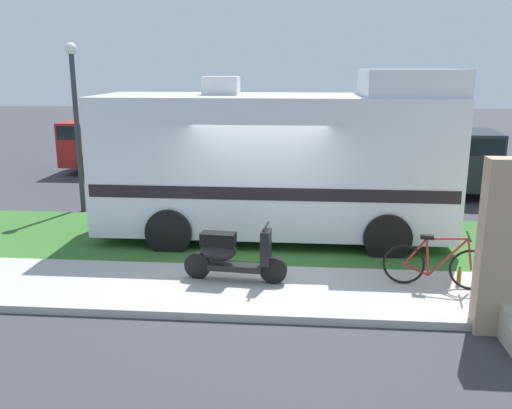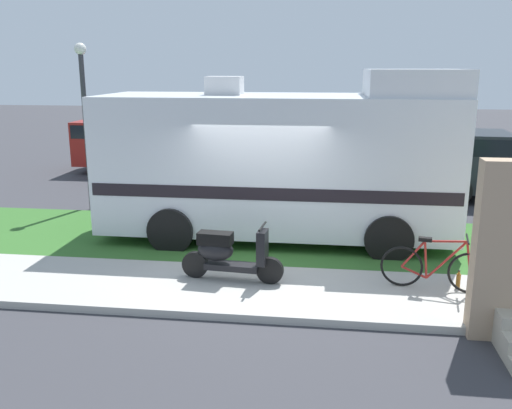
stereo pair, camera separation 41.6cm
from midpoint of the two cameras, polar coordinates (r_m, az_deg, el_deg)
ground_plane at (r=9.97m, az=-1.17°, el=-6.58°), size 80.00×80.00×0.00m
sidewalk at (r=8.84m, az=-2.00°, el=-8.95°), size 24.00×2.00×0.12m
grass_strip at (r=11.36m, az=-0.37°, el=-3.73°), size 24.00×3.40×0.08m
motorhome_rv at (r=11.21m, az=1.34°, el=4.52°), size 7.06×2.57×3.47m
scooter at (r=8.95m, az=-3.93°, el=-5.13°), size 1.70×0.50×0.97m
bicycle at (r=9.10m, az=17.02°, el=-5.97°), size 1.66×0.52×0.88m
pickup_truck_near at (r=16.31m, az=21.66°, el=4.10°), size 5.49×2.43×1.81m
pickup_truck_far at (r=19.27m, az=-13.31°, el=6.02°), size 5.74×2.20×1.74m
bottle_green at (r=9.38m, az=19.12°, el=-7.14°), size 0.07×0.07×0.30m
bottle_spare at (r=9.68m, az=21.53°, el=-6.72°), size 0.07×0.07×0.29m
street_lamp_post at (r=14.10m, az=-19.00°, el=9.14°), size 0.28×0.28×4.07m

